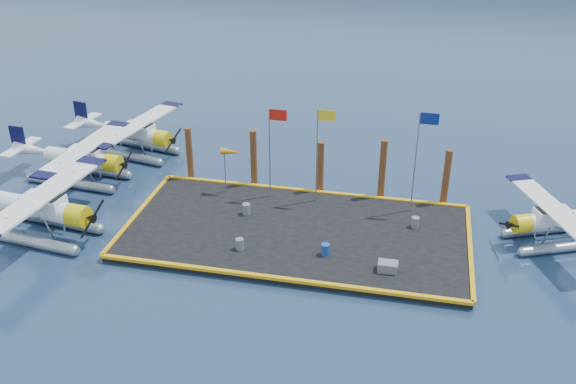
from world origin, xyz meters
name	(u,v)px	position (x,y,z in m)	size (l,w,h in m)	color
ground	(296,236)	(0.00, 0.00, 0.00)	(4000.00, 4000.00, 0.00)	#19314C
dock	(296,233)	(0.00, 0.00, 0.20)	(20.00, 10.00, 0.40)	black
dock_bumpers	(296,229)	(0.00, 0.00, 0.49)	(20.25, 10.25, 0.18)	orange
seaplane_a	(39,211)	(-14.68, -3.15, 1.66)	(9.75, 10.76, 3.81)	gray
seaplane_b	(82,161)	(-15.81, 3.96, 1.51)	(8.90, 9.81, 3.48)	gray
seaplane_c	(135,136)	(-14.08, 8.91, 1.51)	(8.98, 9.78, 3.46)	gray
seaplane_d	(556,222)	(14.77, 2.43, 1.36)	(8.12, 8.56, 3.12)	gray
drum_0	(246,209)	(-3.39, 1.21, 0.75)	(0.49, 0.49, 0.69)	#5C5C61
drum_1	(325,249)	(2.10, -2.25, 0.74)	(0.48, 0.48, 0.67)	navy
drum_3	(240,244)	(-2.70, -2.69, 0.73)	(0.46, 0.46, 0.65)	#5C5C61
drum_4	(415,222)	(6.85, 1.83, 0.72)	(0.46, 0.46, 0.65)	#5C5C61
crate	(388,267)	(5.60, -3.08, 0.67)	(1.06, 0.71, 0.53)	#5C5C61
flagpole_red	(273,140)	(-2.29, 3.80, 4.40)	(1.14, 0.08, 6.00)	gray
flagpole_yellow	(320,142)	(0.70, 3.80, 4.51)	(1.14, 0.08, 6.20)	gray
flagpole_blue	(420,148)	(6.70, 3.80, 4.69)	(1.14, 0.08, 6.50)	gray
windsock	(231,153)	(-5.03, 3.80, 3.23)	(1.40, 0.44, 3.12)	gray
piling_0	(190,155)	(-8.50, 5.40, 2.00)	(0.44, 0.44, 4.00)	#482114
piling_1	(254,160)	(-4.00, 5.40, 2.10)	(0.44, 0.44, 4.20)	#482114
piling_2	(320,169)	(0.50, 5.40, 1.90)	(0.44, 0.44, 3.80)	#482114
piling_3	(382,171)	(4.50, 5.40, 2.15)	(0.44, 0.44, 4.30)	#482114
piling_4	(446,179)	(8.50, 5.40, 2.00)	(0.44, 0.44, 4.00)	#482114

